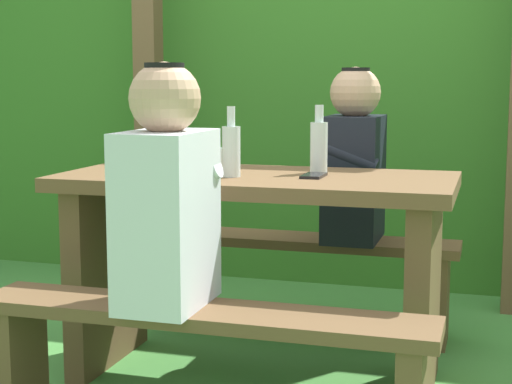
% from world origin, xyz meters
% --- Properties ---
extents(ground_plane, '(12.00, 12.00, 0.00)m').
position_xyz_m(ground_plane, '(0.00, 0.00, 0.00)').
color(ground_plane, '#45883C').
extents(hedge_backdrop, '(6.40, 0.91, 2.05)m').
position_xyz_m(hedge_backdrop, '(0.00, 1.87, 1.03)').
color(hedge_backdrop, '#377425').
rests_on(hedge_backdrop, ground_plane).
extents(pergola_post_left, '(0.12, 0.12, 2.19)m').
position_xyz_m(pergola_post_left, '(-0.93, 1.15, 1.10)').
color(pergola_post_left, brown).
rests_on(pergola_post_left, ground_plane).
extents(picnic_table, '(1.40, 0.64, 0.75)m').
position_xyz_m(picnic_table, '(0.00, 0.00, 0.51)').
color(picnic_table, brown).
rests_on(picnic_table, ground_plane).
extents(bench_near, '(1.40, 0.24, 0.42)m').
position_xyz_m(bench_near, '(0.00, -0.57, 0.30)').
color(bench_near, brown).
rests_on(bench_near, ground_plane).
extents(bench_far, '(1.40, 0.24, 0.42)m').
position_xyz_m(bench_far, '(0.00, 0.57, 0.30)').
color(bench_far, brown).
rests_on(bench_far, ground_plane).
extents(person_white_shirt, '(0.25, 0.35, 0.72)m').
position_xyz_m(person_white_shirt, '(-0.10, -0.57, 0.75)').
color(person_white_shirt, silver).
rests_on(person_white_shirt, bench_near).
extents(person_black_coat, '(0.25, 0.35, 0.72)m').
position_xyz_m(person_black_coat, '(0.26, 0.57, 0.75)').
color(person_black_coat, black).
rests_on(person_black_coat, bench_far).
extents(drinking_glass, '(0.08, 0.08, 0.09)m').
position_xyz_m(drinking_glass, '(-0.14, 0.01, 0.80)').
color(drinking_glass, silver).
rests_on(drinking_glass, picnic_table).
extents(bottle_left, '(0.06, 0.06, 0.25)m').
position_xyz_m(bottle_left, '(-0.07, -0.08, 0.85)').
color(bottle_left, silver).
rests_on(bottle_left, picnic_table).
extents(bottle_right, '(0.06, 0.06, 0.25)m').
position_xyz_m(bottle_right, '(0.20, 0.12, 0.86)').
color(bottle_right, silver).
rests_on(bottle_right, picnic_table).
extents(cell_phone, '(0.07, 0.14, 0.01)m').
position_xyz_m(cell_phone, '(0.21, -0.01, 0.76)').
color(cell_phone, black).
rests_on(cell_phone, picnic_table).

